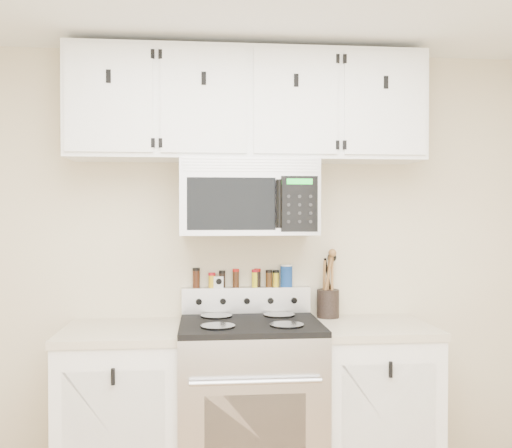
{
  "coord_description": "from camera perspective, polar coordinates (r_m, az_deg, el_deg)",
  "views": [
    {
      "loc": [
        -0.25,
        -1.66,
        1.54
      ],
      "look_at": [
        0.03,
        1.45,
        1.48
      ],
      "focal_mm": 40.0,
      "sensor_mm": 36.0,
      "label": 1
    }
  ],
  "objects": [
    {
      "name": "salt_canister",
      "position": [
        3.43,
        3.06,
        -5.17
      ],
      "size": [
        0.07,
        0.07,
        0.13
      ],
      "color": "navy",
      "rests_on": "range"
    },
    {
      "name": "upper_cabinets",
      "position": [
        3.31,
        -0.82,
        11.7
      ],
      "size": [
        2.0,
        0.35,
        0.62
      ],
      "color": "white",
      "rests_on": "back_wall"
    },
    {
      "name": "spice_jar_2",
      "position": [
        3.4,
        -3.42,
        -5.5
      ],
      "size": [
        0.04,
        0.04,
        0.1
      ],
      "color": "black",
      "rests_on": "range"
    },
    {
      "name": "utensil_crock",
      "position": [
        3.44,
        7.21,
        -7.66
      ],
      "size": [
        0.13,
        0.13,
        0.39
      ],
      "color": "black",
      "rests_on": "base_cabinet_right"
    },
    {
      "name": "base_cabinet_left",
      "position": [
        3.32,
        -13.2,
        -17.89
      ],
      "size": [
        0.64,
        0.62,
        0.92
      ],
      "color": "white",
      "rests_on": "floor"
    },
    {
      "name": "kitchen_timer",
      "position": [
        3.4,
        -3.75,
        -5.79
      ],
      "size": [
        0.06,
        0.05,
        0.07
      ],
      "primitive_type": "cube",
      "rotation": [
        0.0,
        0.0,
        -0.08
      ],
      "color": "silver",
      "rests_on": "range"
    },
    {
      "name": "spice_jar_6",
      "position": [
        3.42,
        1.3,
        -5.45
      ],
      "size": [
        0.04,
        0.04,
        0.1
      ],
      "color": "#432710",
      "rests_on": "range"
    },
    {
      "name": "spice_jar_1",
      "position": [
        3.4,
        -4.43,
        -5.61
      ],
      "size": [
        0.04,
        0.04,
        0.09
      ],
      "color": "gold",
      "rests_on": "range"
    },
    {
      "name": "base_cabinet_right",
      "position": [
        3.42,
        11.51,
        -17.3
      ],
      "size": [
        0.64,
        0.62,
        0.92
      ],
      "color": "white",
      "rests_on": "floor"
    },
    {
      "name": "spice_jar_3",
      "position": [
        3.4,
        -2.03,
        -5.41
      ],
      "size": [
        0.04,
        0.04,
        0.11
      ],
      "color": "#391D0D",
      "rests_on": "range"
    },
    {
      "name": "range",
      "position": [
        3.27,
        -0.6,
        -17.69
      ],
      "size": [
        0.76,
        0.65,
        1.1
      ],
      "color": "#B7B7BA",
      "rests_on": "floor"
    },
    {
      "name": "spice_jar_4",
      "position": [
        3.41,
        -0.06,
        -5.44
      ],
      "size": [
        0.04,
        0.04,
        0.1
      ],
      "color": "yellow",
      "rests_on": "range"
    },
    {
      "name": "back_wall",
      "position": [
        3.43,
        -1.03,
        -3.77
      ],
      "size": [
        3.5,
        0.01,
        2.5
      ],
      "primitive_type": "cube",
      "color": "beige",
      "rests_on": "floor"
    },
    {
      "name": "spice_jar_5",
      "position": [
        3.41,
        0.14,
        -5.4
      ],
      "size": [
        0.04,
        0.04,
        0.11
      ],
      "color": "black",
      "rests_on": "range"
    },
    {
      "name": "spice_jar_0",
      "position": [
        3.39,
        -6.0,
        -5.36
      ],
      "size": [
        0.04,
        0.04,
        0.12
      ],
      "color": "#381A0D",
      "rests_on": "range"
    },
    {
      "name": "microwave",
      "position": [
        3.23,
        -0.78,
        2.68
      ],
      "size": [
        0.76,
        0.44,
        0.42
      ],
      "color": "#9E9EA3",
      "rests_on": "back_wall"
    },
    {
      "name": "spice_jar_7",
      "position": [
        3.42,
        2.0,
        -5.46
      ],
      "size": [
        0.04,
        0.04,
        0.1
      ],
      "color": "gold",
      "rests_on": "range"
    }
  ]
}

